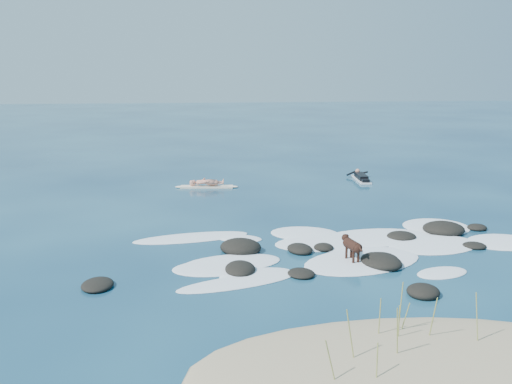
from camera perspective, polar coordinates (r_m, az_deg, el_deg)
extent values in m
plane|color=#0A2642|center=(19.11, 6.46, -5.04)|extent=(160.00, 160.00, 0.00)
ellipsoid|color=#9E8966|center=(11.89, 15.81, -16.66)|extent=(9.00, 4.40, 0.60)
cylinder|color=olive|center=(11.49, 13.95, -13.69)|extent=(0.13, 0.15, 1.15)
cylinder|color=olive|center=(12.72, 14.68, -12.13)|extent=(0.17, 0.08, 0.72)
cylinder|color=olive|center=(10.81, 12.00, -16.49)|extent=(0.08, 0.19, 0.75)
cylinder|color=olive|center=(10.57, 7.49, -16.62)|extent=(0.24, 0.08, 0.88)
cylinder|color=olive|center=(12.55, 14.24, -11.30)|extent=(0.10, 0.06, 1.20)
cylinder|color=olive|center=(12.34, 12.25, -12.32)|extent=(0.05, 0.05, 0.93)
cylinder|color=olive|center=(12.28, 14.09, -12.72)|extent=(0.06, 0.08, 0.85)
cylinder|color=olive|center=(11.22, 9.46, -14.16)|extent=(0.22, 0.07, 1.14)
cylinder|color=olive|center=(12.56, 21.23, -11.86)|extent=(0.11, 0.13, 1.16)
cylinder|color=olive|center=(12.43, 17.26, -12.10)|extent=(0.08, 0.20, 1.04)
ellipsoid|color=black|center=(16.30, -1.59, -7.71)|extent=(0.89, 1.14, 0.37)
ellipsoid|color=black|center=(20.01, 14.34, -4.32)|extent=(1.03, 0.93, 0.32)
ellipsoid|color=black|center=(15.82, -15.58, -8.93)|extent=(0.88, 1.10, 0.25)
ellipsoid|color=black|center=(18.11, 4.41, -5.72)|extent=(0.99, 1.14, 0.31)
ellipsoid|color=black|center=(19.78, 21.01, -5.04)|extent=(0.88, 0.84, 0.21)
ellipsoid|color=black|center=(21.98, 21.23, -3.34)|extent=(0.87, 0.83, 0.26)
ellipsoid|color=black|center=(18.36, 6.78, -5.55)|extent=(0.81, 0.80, 0.28)
ellipsoid|color=black|center=(17.26, 12.41, -6.82)|extent=(1.46, 1.66, 0.41)
ellipsoid|color=black|center=(21.67, 18.78, -3.39)|extent=(0.92, 0.96, 0.23)
ellipsoid|color=black|center=(18.07, -1.55, -5.55)|extent=(1.64, 1.53, 0.54)
ellipsoid|color=black|center=(16.12, 4.55, -8.13)|extent=(0.97, 1.02, 0.22)
ellipsoid|color=black|center=(17.51, 12.36, -6.63)|extent=(1.51, 1.58, 0.30)
ellipsoid|color=black|center=(15.35, 16.38, -9.54)|extent=(1.13, 1.17, 0.35)
ellipsoid|color=black|center=(21.15, 18.25, -3.53)|extent=(1.77, 1.66, 0.52)
ellipsoid|color=white|center=(17.04, -2.44, -7.11)|extent=(3.24, 2.08, 0.12)
ellipsoid|color=white|center=(17.52, 10.63, -6.77)|extent=(4.49, 3.56, 0.12)
ellipsoid|color=white|center=(19.06, 7.21, -5.07)|extent=(2.45, 2.26, 0.12)
ellipsoid|color=white|center=(21.84, 17.56, -3.32)|extent=(2.45, 2.34, 0.12)
ellipsoid|color=white|center=(20.70, 23.41, -4.62)|extent=(2.54, 2.08, 0.12)
ellipsoid|color=white|center=(19.41, -1.74, -4.66)|extent=(1.83, 1.39, 0.12)
ellipsoid|color=white|center=(17.06, 18.12, -7.70)|extent=(1.81, 1.35, 0.12)
ellipsoid|color=white|center=(20.03, 4.92, -4.16)|extent=(2.83, 2.41, 0.12)
ellipsoid|color=white|center=(19.62, 17.29, -5.04)|extent=(3.49, 2.73, 0.12)
ellipsoid|color=white|center=(16.65, -4.26, -7.60)|extent=(2.46, 1.55, 0.12)
ellipsoid|color=white|center=(19.59, -6.46, -4.58)|extent=(4.13, 1.80, 0.12)
ellipsoid|color=white|center=(19.09, 6.91, -5.04)|extent=(3.60, 2.25, 0.12)
ellipsoid|color=white|center=(15.54, -1.90, -9.05)|extent=(3.55, 1.88, 0.12)
ellipsoid|color=white|center=(16.11, 0.02, -8.25)|extent=(2.27, 1.35, 0.12)
ellipsoid|color=white|center=(19.95, 11.99, -4.46)|extent=(4.06, 2.42, 0.12)
ellipsoid|color=white|center=(17.43, 9.49, -6.82)|extent=(1.10, 0.90, 0.12)
cube|color=#FCE8CA|center=(27.71, -4.95, 0.53)|extent=(2.57, 0.78, 0.08)
ellipsoid|color=#FCE8CA|center=(27.65, -2.33, 0.54)|extent=(0.53, 0.34, 0.09)
ellipsoid|color=#FCE8CA|center=(27.83, -7.55, 0.51)|extent=(0.53, 0.34, 0.09)
imported|color=tan|center=(27.55, -4.98, 2.29)|extent=(0.45, 0.64, 1.65)
cube|color=white|center=(29.91, 10.47, 1.25)|extent=(0.69, 2.38, 0.09)
ellipsoid|color=white|center=(31.03, 9.97, 1.66)|extent=(0.32, 0.53, 0.09)
cube|color=black|center=(29.88, 10.48, 1.55)|extent=(0.52, 1.47, 0.24)
sphere|color=tan|center=(30.66, 10.13, 2.07)|extent=(0.26, 0.26, 0.25)
cylinder|color=black|center=(30.77, 9.51, 1.87)|extent=(0.59, 0.28, 0.27)
cylinder|color=black|center=(30.90, 10.60, 1.88)|extent=(0.57, 0.35, 0.27)
cube|color=black|center=(29.12, 10.84, 1.17)|extent=(0.40, 0.61, 0.15)
cylinder|color=black|center=(17.18, 9.64, -5.29)|extent=(0.43, 0.67, 0.30)
sphere|color=black|center=(17.41, 9.19, -5.03)|extent=(0.38, 0.38, 0.32)
sphere|color=black|center=(16.95, 10.10, -5.55)|extent=(0.34, 0.34, 0.29)
sphere|color=black|center=(17.53, 8.92, -4.53)|extent=(0.27, 0.27, 0.23)
cone|color=black|center=(17.65, 8.71, -4.47)|extent=(0.15, 0.16, 0.12)
cone|color=black|center=(17.47, 8.78, -4.28)|extent=(0.12, 0.10, 0.11)
cone|color=black|center=(17.53, 9.12, -4.23)|extent=(0.12, 0.10, 0.11)
cylinder|color=black|center=(17.42, 9.03, -6.14)|extent=(0.09, 0.09, 0.41)
cylinder|color=black|center=(17.49, 9.49, -6.08)|extent=(0.09, 0.09, 0.41)
cylinder|color=black|center=(17.06, 9.72, -6.56)|extent=(0.09, 0.09, 0.41)
cylinder|color=black|center=(17.14, 10.19, -6.49)|extent=(0.09, 0.09, 0.41)
cylinder|color=black|center=(16.82, 10.34, -5.51)|extent=(0.12, 0.30, 0.18)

